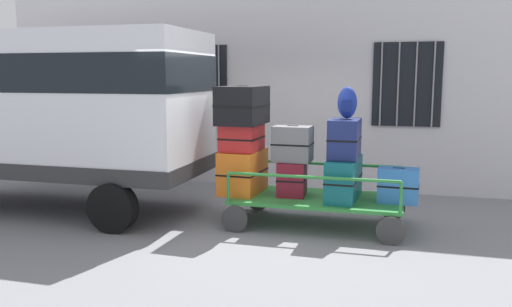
{
  "coord_description": "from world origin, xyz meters",
  "views": [
    {
      "loc": [
        2.12,
        -7.44,
        2.18
      ],
      "look_at": [
        0.08,
        -0.07,
        1.02
      ],
      "focal_mm": 36.87,
      "sensor_mm": 36.0,
      "label": 1
    }
  ],
  "objects_px": {
    "suitcase_center_bottom": "(344,178)",
    "suitcase_midright_bottom": "(398,185)",
    "suitcase_left_bottom": "(243,171)",
    "suitcase_left_middle": "(242,138)",
    "van": "(57,103)",
    "suitcase_left_top": "(243,105)",
    "backpack": "(347,103)",
    "luggage_cart": "(317,201)",
    "suitcase_midleft_middle": "(293,144)",
    "suitcase_center_middle": "(345,139)",
    "suitcase_midleft_bottom": "(292,179)"
  },
  "relations": [
    {
      "from": "suitcase_center_bottom",
      "to": "suitcase_midright_bottom",
      "type": "height_order",
      "value": "suitcase_center_bottom"
    },
    {
      "from": "suitcase_left_bottom",
      "to": "suitcase_left_middle",
      "type": "bearing_deg",
      "value": -90.0
    },
    {
      "from": "van",
      "to": "suitcase_left_bottom",
      "type": "xyz_separation_m",
      "value": [
        3.06,
        0.14,
        -0.99
      ]
    },
    {
      "from": "suitcase_left_top",
      "to": "backpack",
      "type": "distance_m",
      "value": 1.52
    },
    {
      "from": "luggage_cart",
      "to": "suitcase_midleft_middle",
      "type": "distance_m",
      "value": 0.91
    },
    {
      "from": "luggage_cart",
      "to": "suitcase_midright_bottom",
      "type": "distance_m",
      "value": 1.17
    },
    {
      "from": "suitcase_left_middle",
      "to": "suitcase_center_middle",
      "type": "relative_size",
      "value": 0.99
    },
    {
      "from": "van",
      "to": "suitcase_left_top",
      "type": "xyz_separation_m",
      "value": [
        3.06,
        0.14,
        0.0
      ]
    },
    {
      "from": "suitcase_midleft_middle",
      "to": "suitcase_midright_bottom",
      "type": "relative_size",
      "value": 0.99
    },
    {
      "from": "luggage_cart",
      "to": "van",
      "type": "bearing_deg",
      "value": -178.28
    },
    {
      "from": "suitcase_left_top",
      "to": "suitcase_center_middle",
      "type": "height_order",
      "value": "suitcase_left_top"
    },
    {
      "from": "suitcase_midleft_bottom",
      "to": "suitcase_center_middle",
      "type": "distance_m",
      "value": 0.97
    },
    {
      "from": "suitcase_left_top",
      "to": "suitcase_center_middle",
      "type": "relative_size",
      "value": 1.38
    },
    {
      "from": "luggage_cart",
      "to": "suitcase_midleft_bottom",
      "type": "relative_size",
      "value": 4.82
    },
    {
      "from": "suitcase_left_bottom",
      "to": "suitcase_center_bottom",
      "type": "relative_size",
      "value": 0.86
    },
    {
      "from": "luggage_cart",
      "to": "backpack",
      "type": "relative_size",
      "value": 5.64
    },
    {
      "from": "van",
      "to": "suitcase_left_bottom",
      "type": "bearing_deg",
      "value": 2.63
    },
    {
      "from": "suitcase_left_middle",
      "to": "suitcase_midleft_bottom",
      "type": "xyz_separation_m",
      "value": [
        0.75,
        0.05,
        -0.58
      ]
    },
    {
      "from": "suitcase_center_middle",
      "to": "backpack",
      "type": "height_order",
      "value": "backpack"
    },
    {
      "from": "suitcase_left_top",
      "to": "suitcase_midleft_bottom",
      "type": "relative_size",
      "value": 1.79
    },
    {
      "from": "suitcase_left_bottom",
      "to": "suitcase_midright_bottom",
      "type": "distance_m",
      "value": 2.25
    },
    {
      "from": "suitcase_midleft_bottom",
      "to": "backpack",
      "type": "height_order",
      "value": "backpack"
    },
    {
      "from": "suitcase_left_middle",
      "to": "suitcase_center_bottom",
      "type": "relative_size",
      "value": 0.64
    },
    {
      "from": "suitcase_center_middle",
      "to": "suitcase_center_bottom",
      "type": "bearing_deg",
      "value": 90.0
    },
    {
      "from": "suitcase_left_middle",
      "to": "backpack",
      "type": "relative_size",
      "value": 1.5
    },
    {
      "from": "luggage_cart",
      "to": "suitcase_center_middle",
      "type": "distance_m",
      "value": 1.0
    },
    {
      "from": "suitcase_left_bottom",
      "to": "suitcase_center_middle",
      "type": "xyz_separation_m",
      "value": [
        1.5,
        -0.03,
        0.55
      ]
    },
    {
      "from": "luggage_cart",
      "to": "suitcase_midleft_bottom",
      "type": "xyz_separation_m",
      "value": [
        -0.37,
        0.02,
        0.31
      ]
    },
    {
      "from": "luggage_cart",
      "to": "suitcase_midright_bottom",
      "type": "height_order",
      "value": "suitcase_midright_bottom"
    },
    {
      "from": "suitcase_center_middle",
      "to": "backpack",
      "type": "relative_size",
      "value": 1.52
    },
    {
      "from": "luggage_cart",
      "to": "suitcase_left_middle",
      "type": "height_order",
      "value": "suitcase_left_middle"
    },
    {
      "from": "suitcase_midleft_middle",
      "to": "suitcase_left_bottom",
      "type": "bearing_deg",
      "value": -178.45
    },
    {
      "from": "suitcase_left_bottom",
      "to": "suitcase_left_middle",
      "type": "xyz_separation_m",
      "value": [
        0.0,
        -0.05,
        0.51
      ]
    },
    {
      "from": "suitcase_midright_bottom",
      "to": "suitcase_center_bottom",
      "type": "bearing_deg",
      "value": 176.58
    },
    {
      "from": "suitcase_midleft_bottom",
      "to": "suitcase_center_bottom",
      "type": "relative_size",
      "value": 0.5
    },
    {
      "from": "van",
      "to": "suitcase_midright_bottom",
      "type": "distance_m",
      "value": 5.41
    },
    {
      "from": "suitcase_center_middle",
      "to": "suitcase_midright_bottom",
      "type": "xyz_separation_m",
      "value": [
        0.75,
        -0.02,
        -0.62
      ]
    },
    {
      "from": "van",
      "to": "suitcase_center_bottom",
      "type": "height_order",
      "value": "van"
    },
    {
      "from": "suitcase_midright_bottom",
      "to": "suitcase_midleft_middle",
      "type": "bearing_deg",
      "value": 177.43
    },
    {
      "from": "van",
      "to": "suitcase_center_bottom",
      "type": "bearing_deg",
      "value": 1.74
    },
    {
      "from": "suitcase_midleft_middle",
      "to": "suitcase_left_middle",
      "type": "bearing_deg",
      "value": -174.89
    },
    {
      "from": "suitcase_center_middle",
      "to": "suitcase_midleft_bottom",
      "type": "bearing_deg",
      "value": 177.25
    },
    {
      "from": "luggage_cart",
      "to": "suitcase_center_middle",
      "type": "relative_size",
      "value": 3.72
    },
    {
      "from": "suitcase_left_top",
      "to": "suitcase_center_middle",
      "type": "bearing_deg",
      "value": -1.01
    },
    {
      "from": "luggage_cart",
      "to": "suitcase_left_middle",
      "type": "bearing_deg",
      "value": -178.36
    },
    {
      "from": "van",
      "to": "suitcase_center_middle",
      "type": "height_order",
      "value": "van"
    },
    {
      "from": "luggage_cart",
      "to": "suitcase_midleft_bottom",
      "type": "height_order",
      "value": "suitcase_midleft_bottom"
    },
    {
      "from": "luggage_cart",
      "to": "suitcase_left_bottom",
      "type": "distance_m",
      "value": 1.19
    },
    {
      "from": "suitcase_midleft_middle",
      "to": "suitcase_center_bottom",
      "type": "distance_m",
      "value": 0.88
    },
    {
      "from": "van",
      "to": "suitcase_midleft_middle",
      "type": "relative_size",
      "value": 8.4
    }
  ]
}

